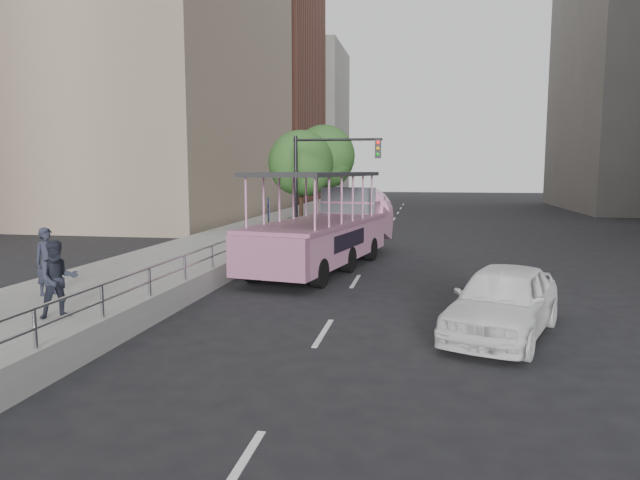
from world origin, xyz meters
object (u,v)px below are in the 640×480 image
car (503,301)px  pedestrian_near (48,261)px  duck_boat (330,231)px  street_tree_near (303,166)px  street_tree_far (325,159)px  pedestrian_mid (58,279)px  traffic_signal (320,172)px  parking_sign (269,220)px

car → pedestrian_near: pedestrian_near is taller
duck_boat → street_tree_near: size_ratio=1.90×
pedestrian_near → street_tree_far: 23.21m
pedestrian_mid → street_tree_far: 25.06m
pedestrian_near → pedestrian_mid: bearing=-107.1°
pedestrian_near → traffic_signal: size_ratio=0.35×
duck_boat → car: (5.21, -8.48, -0.53)m
street_tree_near → pedestrian_near: bearing=-101.2°
pedestrian_near → traffic_signal: bearing=12.5°
traffic_signal → street_tree_far: bearing=98.4°
parking_sign → street_tree_near: 8.29m
car → street_tree_far: (-7.98, 23.42, 3.53)m
duck_boat → traffic_signal: traffic_signal is taller
street_tree_far → pedestrian_mid: bearing=-94.1°
car → street_tree_near: size_ratio=0.80×
pedestrian_mid → parking_sign: parking_sign is taller
duck_boat → parking_sign: duck_boat is taller
car → street_tree_far: bearing=129.0°
duck_boat → street_tree_far: 15.48m
street_tree_far → traffic_signal: bearing=-81.6°
duck_boat → street_tree_near: 9.75m
traffic_signal → street_tree_near: size_ratio=0.91×
street_tree_near → car: bearing=-64.8°
duck_boat → car: bearing=-58.4°
duck_boat → street_tree_near: street_tree_near is taller
pedestrian_near → traffic_signal: traffic_signal is taller
pedestrian_near → pedestrian_mid: size_ratio=1.03×
street_tree_far → street_tree_near: bearing=-91.9°
pedestrian_mid → street_tree_near: street_tree_near is taller
pedestrian_mid → traffic_signal: traffic_signal is taller
parking_sign → street_tree_far: size_ratio=0.39×
traffic_signal → street_tree_near: street_tree_near is taller
duck_boat → pedestrian_near: 10.01m
car → street_tree_far: 24.99m
car → street_tree_near: (-8.18, 17.42, 3.04)m
traffic_signal → street_tree_far: street_tree_far is taller
car → traffic_signal: traffic_signal is taller
pedestrian_near → street_tree_far: street_tree_far is taller
car → pedestrian_mid: pedestrian_mid is taller
parking_sign → street_tree_far: 14.24m
pedestrian_near → parking_sign: parking_sign is taller
pedestrian_mid → street_tree_far: bearing=42.4°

